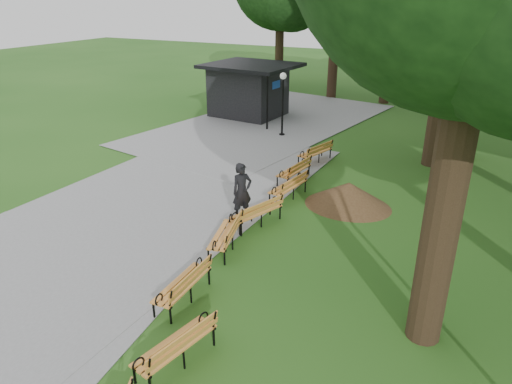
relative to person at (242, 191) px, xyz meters
The scene contains 13 objects.
ground 3.34m from the person, 79.52° to the right, with size 100.00×100.00×0.00m, color #245518.
path 3.53m from the person, behind, with size 12.00×38.00×0.06m, color gray.
person is the anchor object (origin of this frame).
kiosk 13.39m from the person, 116.65° to the left, with size 4.76×4.14×2.98m, color black, non-canonical shape.
lamp_post 9.50m from the person, 106.03° to the left, with size 0.32×0.32×3.10m.
dirt_mound 3.67m from the person, 41.32° to the left, with size 2.44×2.44×0.84m, color #47301C.
bench_1 6.45m from the person, 73.28° to the right, with size 1.90×0.64×0.88m, color orange, non-canonical shape.
bench_2 4.53m from the person, 79.66° to the right, with size 1.90×0.64×0.88m, color orange, non-canonical shape.
bench_3 2.04m from the person, 75.96° to the right, with size 1.90×0.64×0.88m, color orange, non-canonical shape.
bench_4 0.81m from the person, 19.94° to the right, with size 1.90×0.64×0.88m, color orange, non-canonical shape.
bench_5 2.25m from the person, 71.86° to the left, with size 1.90×0.64×0.88m, color orange, non-canonical shape.
bench_6 3.67m from the person, 85.91° to the left, with size 1.90×0.64×0.88m, color orange, non-canonical shape.
bench_7 6.05m from the person, 87.80° to the left, with size 1.90×0.64×0.88m, color orange, non-canonical shape.
Camera 1 is at (5.80, -8.60, 6.64)m, focal length 32.84 mm.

